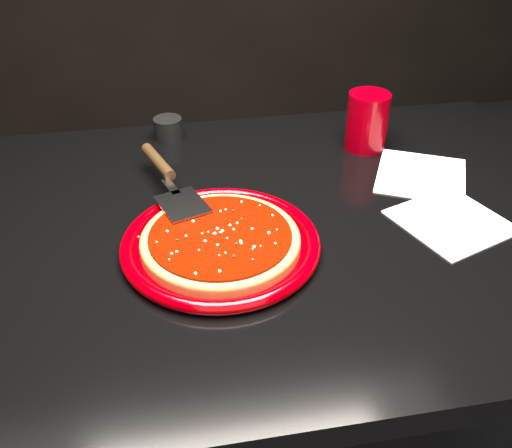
{
  "coord_description": "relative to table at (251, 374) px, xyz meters",
  "views": [
    {
      "loc": [
        -0.13,
        -0.76,
        1.28
      ],
      "look_at": [
        0.0,
        -0.04,
        0.77
      ],
      "focal_mm": 40.0,
      "sensor_mm": 36.0,
      "label": 1
    }
  ],
  "objects": [
    {
      "name": "pizza_server",
      "position": [
        -0.12,
        0.09,
        0.41
      ],
      "size": [
        0.17,
        0.3,
        0.02
      ],
      "primitive_type": null,
      "rotation": [
        0.0,
        0.0,
        0.33
      ],
      "color": "#ACAEB4",
      "rests_on": "plate"
    },
    {
      "name": "ramekin",
      "position": [
        -0.11,
        0.33,
        0.4
      ],
      "size": [
        0.06,
        0.06,
        0.04
      ],
      "primitive_type": "cylinder",
      "rotation": [
        0.0,
        0.0,
        0.05
      ],
      "color": "black",
      "rests_on": "table"
    },
    {
      "name": "cup",
      "position": [
        0.27,
        0.22,
        0.43
      ],
      "size": [
        0.1,
        0.1,
        0.11
      ],
      "primitive_type": "cylinder",
      "rotation": [
        0.0,
        0.0,
        0.28
      ],
      "color": "#8A0009",
      "rests_on": "table"
    },
    {
      "name": "table",
      "position": [
        0.0,
        0.0,
        0.0
      ],
      "size": [
        1.2,
        0.8,
        0.75
      ],
      "primitive_type": "cube",
      "color": "black",
      "rests_on": "floor"
    },
    {
      "name": "parmesan_dusting",
      "position": [
        -0.06,
        -0.07,
        0.41
      ],
      "size": [
        0.21,
        0.21,
        0.01
      ],
      "primitive_type": null,
      "color": "beige",
      "rests_on": "plate"
    },
    {
      "name": "pizza_crust",
      "position": [
        -0.06,
        -0.07,
        0.39
      ],
      "size": [
        0.3,
        0.3,
        0.01
      ],
      "primitive_type": "cylinder",
      "rotation": [
        0.0,
        0.0,
        0.25
      ],
      "color": "brown",
      "rests_on": "plate"
    },
    {
      "name": "basil_flecks",
      "position": [
        -0.06,
        -0.07,
        0.41
      ],
      "size": [
        0.19,
        0.19,
        0.0
      ],
      "primitive_type": null,
      "color": "black",
      "rests_on": "plate"
    },
    {
      "name": "napkin_a",
      "position": [
        0.32,
        -0.06,
        0.38
      ],
      "size": [
        0.2,
        0.2,
        0.0
      ],
      "primitive_type": "cube",
      "rotation": [
        0.0,
        0.0,
        0.35
      ],
      "color": "silver",
      "rests_on": "table"
    },
    {
      "name": "napkin_b",
      "position": [
        0.34,
        0.09,
        0.38
      ],
      "size": [
        0.21,
        0.22,
        0.0
      ],
      "primitive_type": "cube",
      "rotation": [
        0.0,
        0.0,
        -0.47
      ],
      "color": "silver",
      "rests_on": "table"
    },
    {
      "name": "plate",
      "position": [
        -0.06,
        -0.07,
        0.39
      ],
      "size": [
        0.37,
        0.37,
        0.02
      ],
      "primitive_type": "cylinder",
      "rotation": [
        0.0,
        0.0,
        0.25
      ],
      "color": "#800004",
      "rests_on": "table"
    },
    {
      "name": "pizza_crust_rim",
      "position": [
        -0.06,
        -0.07,
        0.4
      ],
      "size": [
        0.3,
        0.3,
        0.02
      ],
      "primitive_type": "torus",
      "rotation": [
        0.0,
        0.0,
        0.25
      ],
      "color": "brown",
      "rests_on": "plate"
    },
    {
      "name": "pizza_sauce",
      "position": [
        -0.06,
        -0.07,
        0.4
      ],
      "size": [
        0.26,
        0.26,
        0.01
      ],
      "primitive_type": "cylinder",
      "rotation": [
        0.0,
        0.0,
        0.25
      ],
      "color": "#700E00",
      "rests_on": "plate"
    }
  ]
}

